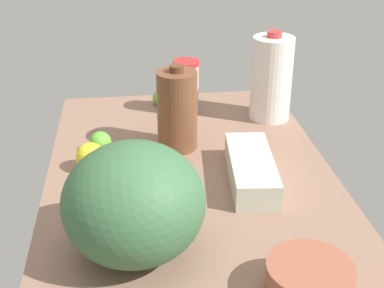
% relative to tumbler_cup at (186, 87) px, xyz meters
% --- Properties ---
extents(countertop, '(1.20, 0.76, 0.03)m').
position_rel_tumbler_cup_xyz_m(countertop, '(0.43, -0.03, -0.10)').
color(countertop, '#876553').
rests_on(countertop, ground).
extents(tumbler_cup, '(0.09, 0.09, 0.18)m').
position_rel_tumbler_cup_xyz_m(tumbler_cup, '(0.00, 0.00, 0.00)').
color(tumbler_cup, beige).
rests_on(tumbler_cup, countertop).
extents(chocolate_milk_jug, '(0.11, 0.11, 0.25)m').
position_rel_tumbler_cup_xyz_m(chocolate_milk_jug, '(0.25, -0.05, 0.03)').
color(chocolate_milk_jug, brown).
rests_on(chocolate_milk_jug, countertop).
extents(egg_carton, '(0.30, 0.13, 0.07)m').
position_rel_tumbler_cup_xyz_m(egg_carton, '(0.46, 0.12, -0.06)').
color(egg_carton, beige).
rests_on(egg_carton, countertop).
extents(mixing_bowl, '(0.16, 0.16, 0.07)m').
position_rel_tumbler_cup_xyz_m(mixing_bowl, '(0.89, 0.13, -0.06)').
color(mixing_bowl, '#9A543E').
rests_on(mixing_bowl, countertop).
extents(watermelon, '(0.29, 0.29, 0.25)m').
position_rel_tumbler_cup_xyz_m(watermelon, '(0.72, -0.19, 0.03)').
color(watermelon, '#39663E').
rests_on(watermelon, countertop).
extents(milk_jug, '(0.13, 0.13, 0.29)m').
position_rel_tumbler_cup_xyz_m(milk_jug, '(0.07, 0.26, 0.05)').
color(milk_jug, white).
rests_on(milk_jug, countertop).
extents(lemon_by_jug, '(0.08, 0.08, 0.08)m').
position_rel_tumbler_cup_xyz_m(lemon_by_jug, '(0.35, -0.30, -0.05)').
color(lemon_by_jug, yellow).
rests_on(lemon_by_jug, countertop).
extents(lime_far_back, '(0.05, 0.05, 0.05)m').
position_rel_tumbler_cup_xyz_m(lime_far_back, '(-0.08, -0.08, -0.06)').
color(lime_far_back, '#68BC3E').
rests_on(lime_far_back, countertop).
extents(lime_near_front, '(0.06, 0.06, 0.06)m').
position_rel_tumbler_cup_xyz_m(lime_near_front, '(0.25, -0.27, -0.06)').
color(lime_near_front, '#5CBB35').
rests_on(lime_near_front, countertop).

